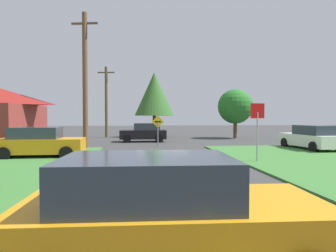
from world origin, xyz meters
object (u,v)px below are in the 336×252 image
object	(u,v)px
stop_sign	(257,121)
utility_pole_far	(106,101)
car_on_crossroad	(311,138)
oak_tree_left	(235,107)
utility_pole_mid	(85,80)
direction_sign	(158,127)
pine_tree_center	(154,94)
car_approaching_junction	(144,133)
parked_car_near_building	(39,143)
car_behind_on_main_road	(167,216)

from	to	relation	value
stop_sign	utility_pole_far	xyz separation A→B (m)	(-8.80, 18.35, 1.91)
utility_pole_far	car_on_crossroad	bearing A→B (deg)	-43.19
oak_tree_left	utility_pole_far	bearing A→B (deg)	167.86
utility_pole_mid	direction_sign	size ratio (longest dim) A/B	4.04
pine_tree_center	direction_sign	bearing A→B (deg)	-92.22
utility_pole_mid	pine_tree_center	bearing A→B (deg)	64.60
utility_pole_far	stop_sign	bearing A→B (deg)	-64.37
car_approaching_junction	utility_pole_mid	world-z (taller)	utility_pole_mid
utility_pole_mid	stop_sign	bearing A→B (deg)	-37.64
stop_sign	direction_sign	xyz separation A→B (m)	(-4.09, 8.00, -0.54)
direction_sign	utility_pole_mid	bearing A→B (deg)	-168.58
stop_sign	utility_pole_mid	xyz separation A→B (m)	(-9.07, 6.99, 2.72)
utility_pole_far	car_approaching_junction	bearing A→B (deg)	-57.87
car_on_crossroad	utility_pole_mid	world-z (taller)	utility_pole_mid
parked_car_near_building	pine_tree_center	distance (m)	17.45
car_approaching_junction	parked_car_near_building	bearing A→B (deg)	58.94
car_behind_on_main_road	car_on_crossroad	size ratio (longest dim) A/B	0.91
car_approaching_junction	direction_sign	world-z (taller)	direction_sign
car_approaching_junction	oak_tree_left	xyz separation A→B (m)	(9.36, 3.24, 2.42)
parked_car_near_building	stop_sign	bearing A→B (deg)	-15.43
utility_pole_far	direction_sign	size ratio (longest dim) A/B	3.31
car_approaching_junction	car_on_crossroad	distance (m)	13.12
parked_car_near_building	utility_pole_far	size ratio (longest dim) A/B	0.59
utility_pole_mid	direction_sign	distance (m)	6.03
car_behind_on_main_road	direction_sign	bearing A→B (deg)	88.55
stop_sign	car_behind_on_main_road	bearing A→B (deg)	53.56
car_approaching_junction	stop_sign	bearing A→B (deg)	112.44
direction_sign	pine_tree_center	bearing A→B (deg)	87.78
stop_sign	pine_tree_center	distance (m)	18.88
utility_pole_far	pine_tree_center	distance (m)	5.17
utility_pole_mid	oak_tree_left	size ratio (longest dim) A/B	1.83
direction_sign	parked_car_near_building	bearing A→B (deg)	-142.14
stop_sign	car_approaching_junction	bearing A→B (deg)	-74.57
utility_pole_far	pine_tree_center	xyz separation A→B (m)	(5.11, -0.03, 0.78)
car_behind_on_main_road	utility_pole_mid	xyz separation A→B (m)	(-3.79, 16.23, 3.86)
utility_pole_mid	utility_pole_far	size ratio (longest dim) A/B	1.22
utility_pole_mid	car_on_crossroad	bearing A→B (deg)	-8.80
parked_car_near_building	car_behind_on_main_road	bearing A→B (deg)	-66.29
direction_sign	car_behind_on_main_road	bearing A→B (deg)	-93.93
stop_sign	car_on_crossroad	distance (m)	7.50
car_behind_on_main_road	oak_tree_left	world-z (taller)	oak_tree_left
direction_sign	pine_tree_center	world-z (taller)	pine_tree_center
direction_sign	oak_tree_left	size ratio (longest dim) A/B	0.45
pine_tree_center	utility_pole_far	bearing A→B (deg)	179.63
utility_pole_far	utility_pole_mid	bearing A→B (deg)	-91.34
stop_sign	utility_pole_far	bearing A→B (deg)	-71.05
car_on_crossroad	direction_sign	xyz separation A→B (m)	(-9.83, 3.30, 0.60)
direction_sign	oak_tree_left	xyz separation A→B (m)	(8.47, 7.52, 1.82)
parked_car_near_building	pine_tree_center	bearing A→B (deg)	64.83
oak_tree_left	direction_sign	bearing A→B (deg)	-138.41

